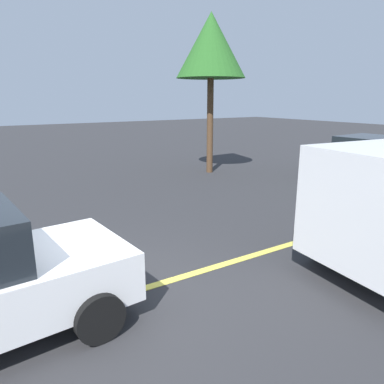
% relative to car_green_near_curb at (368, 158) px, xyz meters
% --- Properties ---
extents(ground_plane, '(80.00, 80.00, 0.00)m').
position_rel_car_green_near_curb_xyz_m(ground_plane, '(-11.20, -2.77, -0.81)').
color(ground_plane, '#2D2D30').
extents(lane_marking_centre, '(28.00, 0.16, 0.01)m').
position_rel_car_green_near_curb_xyz_m(lane_marking_centre, '(-8.20, -2.77, -0.81)').
color(lane_marking_centre, '#E0D14C').
extents(car_green_near_curb, '(4.26, 2.21, 1.62)m').
position_rel_car_green_near_curb_xyz_m(car_green_near_curb, '(0.00, 0.00, 0.00)').
color(car_green_near_curb, '#236B3D').
rests_on(car_green_near_curb, ground_plane).
extents(tree_left_verge, '(2.66, 2.66, 6.05)m').
position_rel_car_green_near_curb_xyz_m(tree_left_verge, '(-4.01, 4.33, 4.01)').
color(tree_left_verge, '#513823').
rests_on(tree_left_verge, ground_plane).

